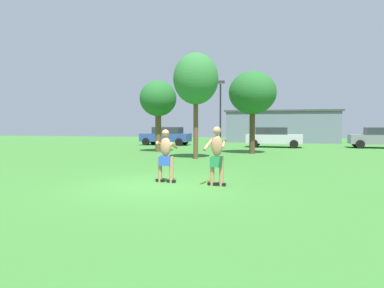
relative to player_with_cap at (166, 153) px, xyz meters
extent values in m
plane|color=#38752D|center=(-0.09, -0.63, -0.90)|extent=(80.00, 80.00, 0.00)
cube|color=black|center=(-0.19, 0.02, -0.85)|extent=(0.27, 0.15, 0.09)
cylinder|color=tan|center=(-0.19, 0.02, -0.49)|extent=(0.13, 0.13, 0.82)
cube|color=black|center=(0.19, -0.04, -0.85)|extent=(0.27, 0.15, 0.09)
cylinder|color=tan|center=(0.19, -0.04, -0.49)|extent=(0.13, 0.13, 0.82)
cube|color=blue|center=(0.00, -0.01, -0.23)|extent=(0.40, 0.29, 0.29)
ellipsoid|color=tan|center=(0.00, -0.01, 0.21)|extent=(0.38, 0.27, 0.59)
cylinder|color=tan|center=(-0.22, 0.13, 0.24)|extent=(0.11, 0.56, 0.29)
cylinder|color=tan|center=(0.25, 0.06, 0.24)|extent=(0.10, 0.56, 0.24)
sphere|color=tan|center=(0.00, -0.01, 0.63)|extent=(0.23, 0.23, 0.23)
cone|color=red|center=(0.00, -0.01, 0.69)|extent=(0.27, 0.27, 0.12)
cube|color=black|center=(1.78, -0.27, -0.85)|extent=(0.27, 0.15, 0.09)
cylinder|color=tan|center=(1.78, -0.27, -0.47)|extent=(0.13, 0.13, 0.86)
cube|color=black|center=(1.50, -0.23, -0.85)|extent=(0.27, 0.15, 0.09)
cylinder|color=tan|center=(1.50, -0.23, -0.47)|extent=(0.13, 0.13, 0.86)
cube|color=#28844C|center=(1.64, -0.25, -0.19)|extent=(0.38, 0.29, 0.31)
ellipsoid|color=tan|center=(1.64, -0.25, 0.28)|extent=(0.36, 0.27, 0.62)
cylinder|color=tan|center=(1.85, -0.38, 0.31)|extent=(0.13, 0.60, 0.21)
cylinder|color=tan|center=(1.40, -0.32, 0.31)|extent=(0.24, 0.57, 0.36)
sphere|color=tan|center=(1.64, -0.25, 0.71)|extent=(0.24, 0.24, 0.24)
cylinder|color=yellow|center=(1.28, 0.38, -0.89)|extent=(0.29, 0.29, 0.03)
cube|color=silver|center=(3.17, 18.35, -0.23)|extent=(4.40, 2.04, 0.70)
cube|color=#282D33|center=(2.97, 18.36, 0.40)|extent=(2.50, 1.72, 0.56)
cylinder|color=black|center=(4.72, 19.16, -0.58)|extent=(0.65, 0.26, 0.64)
cylinder|color=black|center=(4.62, 17.36, -0.58)|extent=(0.65, 0.26, 0.64)
cylinder|color=black|center=(1.72, 19.33, -0.58)|extent=(0.65, 0.26, 0.64)
cylinder|color=black|center=(1.61, 17.54, -0.58)|extent=(0.65, 0.26, 0.64)
cube|color=#2D478C|center=(-6.17, 19.33, -0.23)|extent=(4.35, 1.91, 0.70)
cube|color=#282D33|center=(-5.97, 19.33, 0.40)|extent=(2.45, 1.65, 0.56)
cylinder|color=black|center=(-7.70, 18.47, -0.58)|extent=(0.65, 0.24, 0.64)
cylinder|color=black|center=(-7.65, 20.27, -0.58)|extent=(0.65, 0.24, 0.64)
cylinder|color=black|center=(-4.69, 18.39, -0.58)|extent=(0.65, 0.24, 0.64)
cylinder|color=black|center=(-4.65, 20.19, -0.58)|extent=(0.65, 0.24, 0.64)
cube|color=slate|center=(10.99, 19.18, -0.23)|extent=(4.36, 1.96, 0.70)
cube|color=#282D33|center=(11.19, 19.18, 0.40)|extent=(2.46, 1.67, 0.56)
cylinder|color=black|center=(9.45, 18.34, -0.58)|extent=(0.65, 0.24, 0.64)
cylinder|color=black|center=(9.52, 20.14, -0.58)|extent=(0.65, 0.24, 0.64)
cylinder|color=black|center=(-0.70, 15.39, 1.47)|extent=(0.12, 0.12, 4.75)
cube|color=#333338|center=(-0.70, 15.39, 4.00)|extent=(0.60, 0.24, 0.20)
cube|color=slate|center=(3.82, 28.00, 0.64)|extent=(10.86, 6.27, 3.09)
cube|color=#3F3F44|center=(3.82, 28.00, 2.27)|extent=(11.29, 6.52, 0.16)
cylinder|color=brown|center=(-0.78, 7.61, 0.72)|extent=(0.25, 0.25, 3.24)
ellipsoid|color=#2D7033|center=(-0.78, 7.61, 3.27)|extent=(2.34, 2.34, 2.66)
cylinder|color=brown|center=(-4.26, 11.74, 0.45)|extent=(0.40, 0.40, 2.69)
ellipsoid|color=#236028|center=(-4.26, 11.74, 2.61)|extent=(2.41, 2.41, 2.34)
cylinder|color=#4C3823|center=(1.87, 11.66, 0.52)|extent=(0.34, 0.34, 2.83)
ellipsoid|color=#236028|center=(1.87, 11.66, 2.85)|extent=(2.90, 2.90, 2.63)
camera|label=1|loc=(3.32, -10.40, 0.88)|focal=33.12mm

